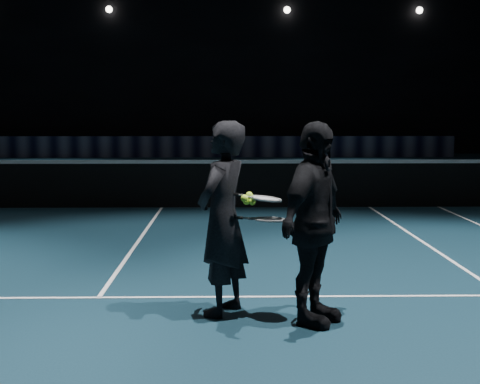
% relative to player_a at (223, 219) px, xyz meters
% --- Properties ---
extents(floor, '(36.00, 36.00, 0.00)m').
position_rel_player_a_xyz_m(floor, '(-1.25, 6.94, -0.89)').
color(floor, '#0D222F').
rests_on(floor, ground).
extents(wall_back, '(30.00, 0.00, 30.00)m').
position_rel_player_a_xyz_m(wall_back, '(-1.25, 24.94, 4.11)').
color(wall_back, black).
rests_on(wall_back, ground).
extents(court_lines, '(10.98, 23.78, 0.01)m').
position_rel_player_a_xyz_m(court_lines, '(-1.25, 6.94, -0.88)').
color(court_lines, white).
rests_on(court_lines, floor).
extents(net_mesh, '(12.80, 0.02, 0.86)m').
position_rel_player_a_xyz_m(net_mesh, '(-1.25, 6.94, -0.44)').
color(net_mesh, black).
rests_on(net_mesh, floor).
extents(net_tape, '(12.80, 0.03, 0.07)m').
position_rel_player_a_xyz_m(net_tape, '(-1.25, 6.94, 0.03)').
color(net_tape, white).
rests_on(net_tape, net_mesh).
extents(sponsor_backdrop, '(22.00, 0.15, 0.90)m').
position_rel_player_a_xyz_m(sponsor_backdrop, '(-1.25, 22.44, -0.44)').
color(sponsor_backdrop, black).
rests_on(sponsor_backdrop, floor).
extents(fixtures_far, '(20.00, 0.30, 0.30)m').
position_rel_player_a_xyz_m(fixtures_far, '(-1.25, 24.74, 5.61)').
color(fixtures_far, white).
rests_on(fixtures_far, wall_back).
extents(player_a, '(0.67, 0.77, 1.78)m').
position_rel_player_a_xyz_m(player_a, '(0.00, 0.00, 0.00)').
color(player_a, black).
rests_on(player_a, floor).
extents(player_b, '(0.92, 1.11, 1.78)m').
position_rel_player_a_xyz_m(player_b, '(0.79, -0.31, 0.00)').
color(player_b, black).
rests_on(player_b, floor).
extents(racket_lower, '(0.71, 0.45, 0.03)m').
position_rel_player_a_xyz_m(racket_lower, '(0.42, -0.16, 0.02)').
color(racket_lower, black).
rests_on(racket_lower, player_a).
extents(racket_upper, '(0.71, 0.41, 0.10)m').
position_rel_player_a_xyz_m(racket_upper, '(0.39, -0.11, 0.20)').
color(racket_upper, black).
rests_on(racket_upper, player_b).
extents(tennis_balls, '(0.12, 0.10, 0.12)m').
position_rel_player_a_xyz_m(tennis_balls, '(0.24, -0.09, 0.19)').
color(tennis_balls, '#C1E831').
rests_on(tennis_balls, racket_upper).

